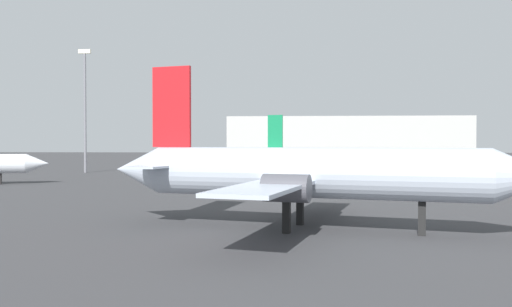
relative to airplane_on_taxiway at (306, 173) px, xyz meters
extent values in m
cylinder|color=#B2BCCC|center=(0.27, -0.07, 0.00)|extent=(22.87, 8.87, 3.42)
cone|color=#B2BCCC|center=(-12.58, 3.17, 0.00)|extent=(4.49, 4.24, 3.42)
cube|color=#B2BCCC|center=(-0.83, 0.21, -0.51)|extent=(9.39, 24.02, 0.23)
cube|color=#B2BCCC|center=(-10.29, 2.59, 0.34)|extent=(4.14, 8.25, 0.15)
cube|color=red|center=(-9.83, 2.48, 4.68)|extent=(3.00, 1.01, 5.94)
cylinder|color=#4C4C54|center=(0.93, 4.44, -0.68)|extent=(3.17, 2.34, 1.70)
cylinder|color=#4C4C54|center=(-1.28, -4.35, -0.68)|extent=(3.17, 2.34, 1.70)
cube|color=black|center=(7.32, -1.84, -2.79)|extent=(0.57, 0.57, 2.16)
cube|color=black|center=(-0.37, 2.04, -2.79)|extent=(0.57, 0.57, 2.16)
cube|color=black|center=(-1.30, -1.62, -2.79)|extent=(0.57, 0.57, 2.16)
cone|color=silver|center=(-37.63, 37.41, -0.96)|extent=(3.71, 3.54, 2.74)
cube|color=black|center=(-42.39, 35.88, -3.10)|extent=(0.48, 0.48, 1.54)
cylinder|color=white|center=(-12.18, 53.96, -0.38)|extent=(18.90, 7.96, 3.04)
cone|color=white|center=(-22.83, 56.93, -0.38)|extent=(4.03, 3.82, 3.04)
cone|color=white|center=(-1.53, 51.00, -0.38)|extent=(4.03, 3.82, 3.04)
cube|color=white|center=(-11.28, 53.71, -0.84)|extent=(9.12, 22.38, 0.19)
cube|color=white|center=(-3.52, 51.55, -0.08)|extent=(3.64, 6.97, 0.13)
cube|color=#147F4C|center=(-3.90, 51.66, 3.88)|extent=(2.52, 0.92, 5.50)
cylinder|color=#4C4C54|center=(-12.96, 49.77, -0.99)|extent=(2.69, 2.03, 1.44)
cylinder|color=#4C4C54|center=(-10.68, 57.95, -0.99)|extent=(2.69, 2.03, 1.44)
cube|color=black|center=(-17.97, 55.57, -2.89)|extent=(0.49, 0.49, 1.97)
cube|color=black|center=(-11.70, 52.17, -2.89)|extent=(0.49, 0.49, 1.97)
cube|color=black|center=(-10.85, 55.25, -2.89)|extent=(0.49, 0.49, 1.97)
cylinder|color=slate|center=(-41.72, 64.90, 7.81)|extent=(0.50, 0.50, 23.36)
cube|color=#F2EACC|center=(-41.72, 64.90, 19.88)|extent=(2.40, 0.50, 0.80)
cube|color=#B7B7B2|center=(13.47, 113.45, 2.53)|extent=(63.75, 24.37, 12.81)
camera|label=1|loc=(-0.83, -35.94, 2.05)|focal=37.02mm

